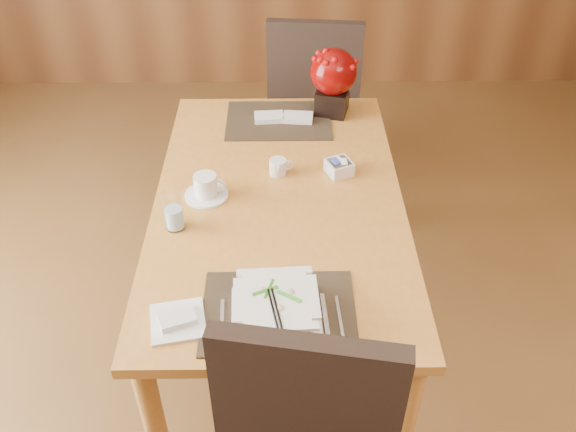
{
  "coord_description": "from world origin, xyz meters",
  "views": [
    {
      "loc": [
        0.01,
        -1.15,
        2.1
      ],
      "look_at": [
        0.03,
        0.35,
        0.87
      ],
      "focal_mm": 38.0,
      "sensor_mm": 36.0,
      "label": 1
    }
  ],
  "objects_px": {
    "water_glass": "(173,210)",
    "creamer_jug": "(278,167)",
    "far_chair": "(314,96)",
    "berry_decor": "(333,78)",
    "dining_table": "(279,219)",
    "sugar_caddy": "(339,167)",
    "coffee_cup": "(206,188)",
    "bread_plate": "(178,321)",
    "soup_setting": "(276,310)"
  },
  "relations": [
    {
      "from": "coffee_cup",
      "to": "berry_decor",
      "type": "bearing_deg",
      "value": 50.71
    },
    {
      "from": "water_glass",
      "to": "far_chair",
      "type": "height_order",
      "value": "far_chair"
    },
    {
      "from": "dining_table",
      "to": "coffee_cup",
      "type": "bearing_deg",
      "value": 176.76
    },
    {
      "from": "coffee_cup",
      "to": "water_glass",
      "type": "height_order",
      "value": "water_glass"
    },
    {
      "from": "far_chair",
      "to": "water_glass",
      "type": "bearing_deg",
      "value": 72.21
    },
    {
      "from": "water_glass",
      "to": "far_chair",
      "type": "bearing_deg",
      "value": 66.85
    },
    {
      "from": "bread_plate",
      "to": "soup_setting",
      "type": "bearing_deg",
      "value": -0.55
    },
    {
      "from": "coffee_cup",
      "to": "far_chair",
      "type": "relative_size",
      "value": 0.15
    },
    {
      "from": "creamer_jug",
      "to": "berry_decor",
      "type": "height_order",
      "value": "berry_decor"
    },
    {
      "from": "far_chair",
      "to": "creamer_jug",
      "type": "bearing_deg",
      "value": 84.06
    },
    {
      "from": "sugar_caddy",
      "to": "bread_plate",
      "type": "height_order",
      "value": "sugar_caddy"
    },
    {
      "from": "dining_table",
      "to": "far_chair",
      "type": "height_order",
      "value": "far_chair"
    },
    {
      "from": "sugar_caddy",
      "to": "dining_table",
      "type": "bearing_deg",
      "value": -146.12
    },
    {
      "from": "water_glass",
      "to": "soup_setting",
      "type": "bearing_deg",
      "value": -51.1
    },
    {
      "from": "water_glass",
      "to": "creamer_jug",
      "type": "relative_size",
      "value": 1.8
    },
    {
      "from": "water_glass",
      "to": "far_chair",
      "type": "xyz_separation_m",
      "value": [
        0.54,
        1.25,
        -0.25
      ]
    },
    {
      "from": "soup_setting",
      "to": "sugar_caddy",
      "type": "distance_m",
      "value": 0.78
    },
    {
      "from": "bread_plate",
      "to": "creamer_jug",
      "type": "bearing_deg",
      "value": 68.81
    },
    {
      "from": "water_glass",
      "to": "coffee_cup",
      "type": "bearing_deg",
      "value": 62.95
    },
    {
      "from": "sugar_caddy",
      "to": "bread_plate",
      "type": "xyz_separation_m",
      "value": [
        -0.52,
        -0.74,
        -0.02
      ]
    },
    {
      "from": "dining_table",
      "to": "creamer_jug",
      "type": "height_order",
      "value": "creamer_jug"
    },
    {
      "from": "water_glass",
      "to": "creamer_jug",
      "type": "bearing_deg",
      "value": 42.22
    },
    {
      "from": "water_glass",
      "to": "berry_decor",
      "type": "relative_size",
      "value": 0.52
    },
    {
      "from": "sugar_caddy",
      "to": "berry_decor",
      "type": "distance_m",
      "value": 0.49
    },
    {
      "from": "water_glass",
      "to": "far_chair",
      "type": "distance_m",
      "value": 1.39
    },
    {
      "from": "soup_setting",
      "to": "sugar_caddy",
      "type": "xyz_separation_m",
      "value": [
        0.24,
        0.74,
        -0.02
      ]
    },
    {
      "from": "far_chair",
      "to": "berry_decor",
      "type": "bearing_deg",
      "value": 101.34
    },
    {
      "from": "water_glass",
      "to": "bread_plate",
      "type": "distance_m",
      "value": 0.44
    },
    {
      "from": "dining_table",
      "to": "soup_setting",
      "type": "height_order",
      "value": "soup_setting"
    },
    {
      "from": "dining_table",
      "to": "soup_setting",
      "type": "relative_size",
      "value": 5.56
    },
    {
      "from": "soup_setting",
      "to": "berry_decor",
      "type": "xyz_separation_m",
      "value": [
        0.24,
        1.21,
        0.11
      ]
    },
    {
      "from": "dining_table",
      "to": "soup_setting",
      "type": "distance_m",
      "value": 0.61
    },
    {
      "from": "bread_plate",
      "to": "dining_table",
      "type": "bearing_deg",
      "value": 63.57
    },
    {
      "from": "sugar_caddy",
      "to": "berry_decor",
      "type": "height_order",
      "value": "berry_decor"
    },
    {
      "from": "sugar_caddy",
      "to": "berry_decor",
      "type": "bearing_deg",
      "value": 89.62
    },
    {
      "from": "dining_table",
      "to": "berry_decor",
      "type": "relative_size",
      "value": 5.11
    },
    {
      "from": "berry_decor",
      "to": "bread_plate",
      "type": "distance_m",
      "value": 1.33
    },
    {
      "from": "coffee_cup",
      "to": "berry_decor",
      "type": "height_order",
      "value": "berry_decor"
    },
    {
      "from": "sugar_caddy",
      "to": "far_chair",
      "type": "height_order",
      "value": "far_chair"
    },
    {
      "from": "coffee_cup",
      "to": "bread_plate",
      "type": "bearing_deg",
      "value": -92.66
    },
    {
      "from": "dining_table",
      "to": "water_glass",
      "type": "xyz_separation_m",
      "value": [
        -0.35,
        -0.16,
        0.17
      ]
    },
    {
      "from": "bread_plate",
      "to": "far_chair",
      "type": "distance_m",
      "value": 1.75
    },
    {
      "from": "creamer_jug",
      "to": "coffee_cup",
      "type": "bearing_deg",
      "value": -160.32
    },
    {
      "from": "bread_plate",
      "to": "water_glass",
      "type": "bearing_deg",
      "value": 98.21
    },
    {
      "from": "dining_table",
      "to": "creamer_jug",
      "type": "relative_size",
      "value": 17.86
    },
    {
      "from": "sugar_caddy",
      "to": "far_chair",
      "type": "bearing_deg",
      "value": 92.83
    },
    {
      "from": "berry_decor",
      "to": "coffee_cup",
      "type": "bearing_deg",
      "value": -129.29
    },
    {
      "from": "far_chair",
      "to": "soup_setting",
      "type": "bearing_deg",
      "value": 88.88
    },
    {
      "from": "coffee_cup",
      "to": "berry_decor",
      "type": "xyz_separation_m",
      "value": [
        0.5,
        0.61,
        0.13
      ]
    },
    {
      "from": "soup_setting",
      "to": "water_glass",
      "type": "xyz_separation_m",
      "value": [
        -0.35,
        0.43,
        0.02
      ]
    }
  ]
}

